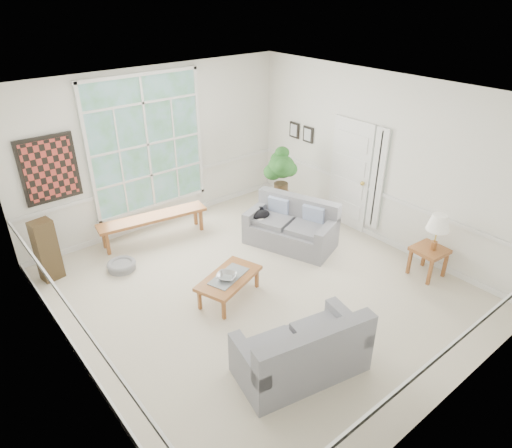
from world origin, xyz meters
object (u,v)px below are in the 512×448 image
(loveseat_right, at_px, (291,224))
(coffee_table, at_px, (229,287))
(end_table, at_px, (280,208))
(loveseat_front, at_px, (301,344))
(side_table, at_px, (427,262))

(loveseat_right, relative_size, coffee_table, 1.52)
(end_table, bearing_deg, coffee_table, -148.40)
(end_table, bearing_deg, loveseat_right, -121.47)
(loveseat_right, xyz_separation_m, coffee_table, (-1.80, -0.57, -0.23))
(loveseat_right, distance_m, end_table, 1.02)
(loveseat_front, relative_size, side_table, 3.13)
(coffee_table, height_order, end_table, end_table)
(coffee_table, bearing_deg, loveseat_right, -1.63)
(loveseat_right, xyz_separation_m, side_table, (1.07, -2.12, -0.17))
(loveseat_right, distance_m, side_table, 2.38)
(coffee_table, bearing_deg, loveseat_front, -115.59)
(end_table, bearing_deg, side_table, -79.67)
(loveseat_front, bearing_deg, loveseat_right, 61.27)
(loveseat_front, relative_size, coffee_table, 1.52)
(coffee_table, relative_size, end_table, 2.00)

